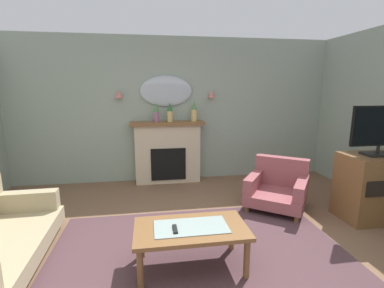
% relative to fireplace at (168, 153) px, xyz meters
% --- Properties ---
extents(floor, '(7.02, 6.88, 0.10)m').
position_rel_fireplace_xyz_m(floor, '(0.16, -2.77, -0.62)').
color(floor, brown).
rests_on(floor, ground).
extents(wall_back, '(7.02, 0.10, 2.69)m').
position_rel_fireplace_xyz_m(wall_back, '(0.16, 0.22, 0.78)').
color(wall_back, '#93A393').
rests_on(wall_back, ground).
extents(patterned_rug, '(3.20, 2.40, 0.01)m').
position_rel_fireplace_xyz_m(patterned_rug, '(0.16, -2.57, -0.56)').
color(patterned_rug, '#4C3338').
rests_on(patterned_rug, ground).
extents(fireplace, '(1.36, 0.36, 1.16)m').
position_rel_fireplace_xyz_m(fireplace, '(0.00, 0.00, 0.00)').
color(fireplace, beige).
rests_on(fireplace, ground).
extents(mantel_vase_right, '(0.10, 0.10, 0.34)m').
position_rel_fireplace_xyz_m(mantel_vase_right, '(-0.20, -0.03, 0.76)').
color(mantel_vase_right, '#9E6084').
rests_on(mantel_vase_right, fireplace).
extents(mantel_vase_left, '(0.11, 0.11, 0.35)m').
position_rel_fireplace_xyz_m(mantel_vase_left, '(0.05, -0.03, 0.76)').
color(mantel_vase_left, tan).
rests_on(mantel_vase_left, fireplace).
extents(mantel_vase_centre, '(0.11, 0.11, 0.37)m').
position_rel_fireplace_xyz_m(mantel_vase_centre, '(0.50, -0.03, 0.77)').
color(mantel_vase_centre, tan).
rests_on(mantel_vase_centre, fireplace).
extents(wall_mirror, '(0.96, 0.06, 0.56)m').
position_rel_fireplace_xyz_m(wall_mirror, '(-0.00, 0.14, 1.14)').
color(wall_mirror, '#B2BCC6').
extents(wall_sconce_left, '(0.14, 0.14, 0.14)m').
position_rel_fireplace_xyz_m(wall_sconce_left, '(-0.85, 0.09, 1.09)').
color(wall_sconce_left, '#D17066').
extents(wall_sconce_right, '(0.14, 0.14, 0.14)m').
position_rel_fireplace_xyz_m(wall_sconce_right, '(0.85, 0.09, 1.09)').
color(wall_sconce_right, '#D17066').
extents(coffee_table, '(1.10, 0.60, 0.45)m').
position_rel_fireplace_xyz_m(coffee_table, '(0.03, -2.64, -0.19)').
color(coffee_table, brown).
rests_on(coffee_table, ground).
extents(tv_remote, '(0.04, 0.16, 0.02)m').
position_rel_fireplace_xyz_m(tv_remote, '(-0.13, -2.68, -0.12)').
color(tv_remote, black).
rests_on(tv_remote, coffee_table).
extents(armchair_beside_couch, '(1.13, 1.14, 0.71)m').
position_rel_fireplace_xyz_m(armchair_beside_couch, '(1.56, -1.38, -0.27)').
color(armchair_beside_couch, '#934C51').
rests_on(armchair_beside_couch, ground).
extents(tv_cabinet, '(0.80, 0.57, 0.90)m').
position_rel_fireplace_xyz_m(tv_cabinet, '(2.62, -1.96, -0.12)').
color(tv_cabinet, brown).
rests_on(tv_cabinet, ground).
extents(tv_flatscreen, '(0.84, 0.24, 0.65)m').
position_rel_fireplace_xyz_m(tv_flatscreen, '(2.62, -1.98, 0.68)').
color(tv_flatscreen, black).
rests_on(tv_flatscreen, tv_cabinet).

